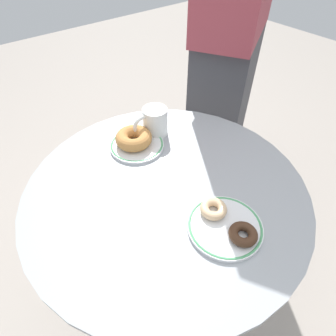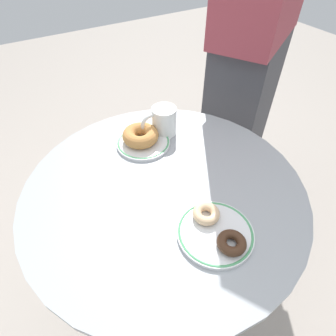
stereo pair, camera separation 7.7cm
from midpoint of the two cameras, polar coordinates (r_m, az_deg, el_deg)
name	(u,v)px [view 2 (the right image)]	position (r m, az deg, el deg)	size (l,w,h in m)	color
ground_plane	(166,292)	(1.40, 1.23, -24.02)	(7.00, 7.00, 0.02)	#9E9389
cafe_table	(165,234)	(0.97, 1.68, -13.47)	(0.78, 0.78, 0.72)	#999EA3
plate_left	(143,143)	(0.90, -2.56, 5.09)	(0.17, 0.17, 0.01)	white
plate_right	(215,233)	(0.69, 12.83, -12.89)	(0.18, 0.18, 0.01)	white
donut_old_fashioned	(140,135)	(0.89, -3.13, 6.52)	(0.11, 0.11, 0.04)	#BC7F42
donut_chocolate	(232,243)	(0.67, 16.15, -14.58)	(0.07, 0.07, 0.02)	#422819
donut_glazed	(206,214)	(0.70, 10.95, -9.26)	(0.07, 0.07, 0.02)	#E0B789
coffee_mug	(163,121)	(0.92, 1.38, 9.41)	(0.08, 0.12, 0.09)	white
person_figure	(251,51)	(1.25, 18.43, 21.57)	(0.41, 0.50, 1.73)	#3D3D42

